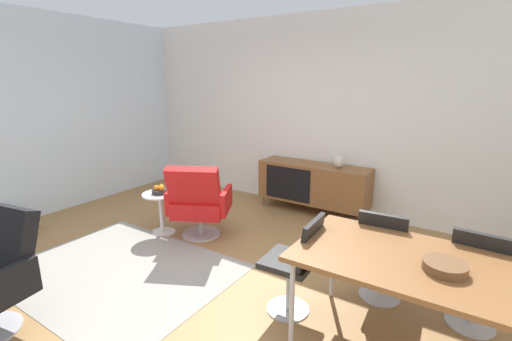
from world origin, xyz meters
TOP-DOWN VIEW (x-y plane):
  - ground_plane at (0.00, 0.00)m, footprint 8.32×8.32m
  - wall_back at (0.00, 2.60)m, footprint 6.80×0.12m
  - wall_window_left at (-3.20, 0.00)m, footprint 0.12×5.60m
  - sideboard at (0.04, 2.30)m, footprint 1.60×0.45m
  - vase_cobalt at (0.40, 2.30)m, footprint 0.15×0.15m
  - dining_table at (1.77, 0.08)m, footprint 1.60×0.90m
  - wooden_bowl_on_table at (1.92, 0.03)m, footprint 0.26×0.26m
  - dining_chair_back_left at (1.42, 0.64)m, footprint 0.43×0.45m
  - dining_chair_near_window at (0.88, 0.09)m, footprint 0.44×0.42m
  - dining_chair_back_right at (2.11, 0.64)m, footprint 0.42×0.44m
  - lounge_chair_red at (-0.78, 0.76)m, footprint 0.87×0.86m
  - side_table_round at (-1.26, 0.60)m, footprint 0.44×0.44m
  - fruit_bowl at (-1.26, 0.60)m, footprint 0.20×0.20m
  - magazine_stack at (-2.73, -0.43)m, footprint 0.32×0.41m
  - area_rug at (-0.90, -0.31)m, footprint 2.20×1.70m

SIDE VIEW (x-z plane):
  - ground_plane at x=0.00m, z-range 0.00..0.00m
  - area_rug at x=-0.90m, z-range 0.00..0.01m
  - magazine_stack at x=-2.73m, z-range 0.00..0.21m
  - side_table_round at x=-1.26m, z-range 0.06..0.58m
  - sideboard at x=0.04m, z-range 0.08..0.80m
  - lounge_chair_red at x=-0.78m, z-range -0.01..0.94m
  - dining_chair_back_left at x=1.42m, z-range 0.04..0.90m
  - dining_chair_near_window at x=0.88m, z-range 0.04..0.90m
  - dining_chair_back_right at x=2.11m, z-range 0.04..0.90m
  - fruit_bowl at x=-1.26m, z-range 0.51..0.61m
  - dining_table at x=1.77m, z-range 0.33..1.07m
  - wooden_bowl_on_table at x=1.92m, z-range 0.74..0.80m
  - vase_cobalt at x=0.40m, z-range 0.72..0.89m
  - wall_back at x=0.00m, z-range 0.00..2.80m
  - wall_window_left at x=-3.20m, z-range 0.00..2.80m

